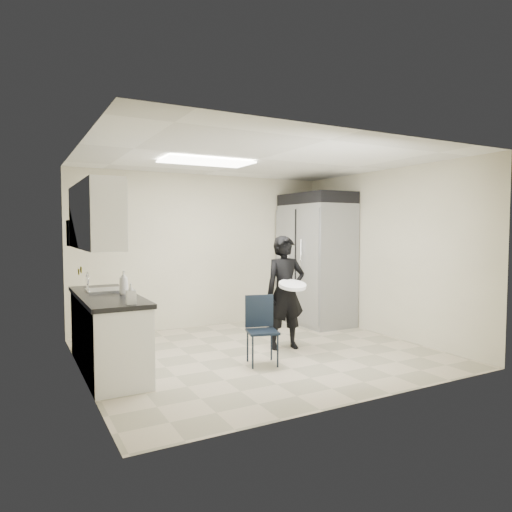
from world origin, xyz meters
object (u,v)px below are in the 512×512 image
folding_chair (262,332)px  man_tuxedo (285,292)px  lower_counter (108,335)px  commercial_fridge (316,264)px

folding_chair → man_tuxedo: (0.65, 0.52, 0.38)m
lower_counter → man_tuxedo: bearing=-3.5°
lower_counter → folding_chair: (1.73, -0.66, -0.02)m
commercial_fridge → man_tuxedo: commercial_fridge is taller
lower_counter → commercial_fridge: (3.78, 1.07, 0.62)m
lower_counter → folding_chair: lower_counter is taller
folding_chair → lower_counter: bearing=174.8°
lower_counter → commercial_fridge: bearing=15.9°
lower_counter → man_tuxedo: man_tuxedo is taller
folding_chair → man_tuxedo: 0.91m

